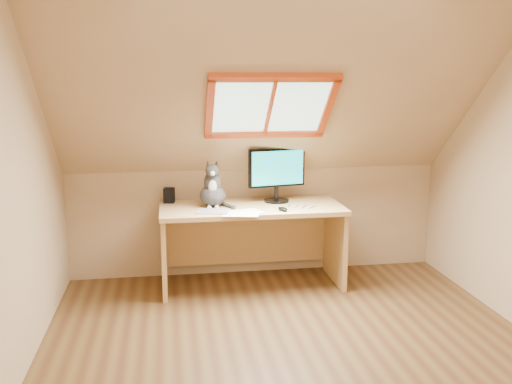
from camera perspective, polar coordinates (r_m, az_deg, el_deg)
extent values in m
plane|color=brown|center=(4.02, 4.04, -16.01)|extent=(3.50, 3.50, 0.00)
cube|color=tan|center=(2.02, 15.77, -7.84)|extent=(3.50, 0.02, 2.40)
cube|color=tan|center=(3.66, -23.47, 0.20)|extent=(0.02, 3.50, 2.40)
cube|color=tan|center=(5.46, 0.01, -2.91)|extent=(3.50, 0.02, 1.00)
cube|color=tan|center=(4.53, 1.56, 9.50)|extent=(3.50, 1.56, 1.41)
cube|color=#B2E0CC|center=(4.61, 1.38, 8.66)|extent=(0.90, 0.53, 0.48)
cube|color=#CF4413|center=(4.61, 1.38, 8.66)|extent=(1.02, 0.64, 0.59)
cube|color=tan|center=(5.04, -0.45, -1.62)|extent=(1.61, 0.70, 0.04)
cube|color=tan|center=(5.08, -9.17, -5.94)|extent=(0.04, 0.63, 0.69)
cube|color=tan|center=(5.30, 7.91, -5.18)|extent=(0.04, 0.63, 0.69)
cube|color=tan|center=(5.44, -0.94, -4.63)|extent=(1.51, 0.03, 0.49)
cylinder|color=black|center=(5.20, 2.06, -0.87)|extent=(0.22, 0.22, 0.02)
cylinder|color=black|center=(5.18, 2.06, -0.10)|extent=(0.04, 0.04, 0.12)
cube|color=black|center=(5.14, 2.08, 2.46)|extent=(0.53, 0.14, 0.35)
cube|color=#017DD8|center=(5.12, 2.19, 2.42)|extent=(0.48, 0.10, 0.31)
ellipsoid|color=#3F3A38|center=(5.01, -4.37, -0.34)|extent=(0.24, 0.29, 0.20)
ellipsoid|color=#3F3A38|center=(4.97, -4.38, 0.90)|extent=(0.16, 0.16, 0.21)
ellipsoid|color=silver|center=(4.91, -4.36, 0.51)|extent=(0.07, 0.04, 0.12)
ellipsoid|color=#3F3A38|center=(4.91, -4.39, 2.16)|extent=(0.12, 0.11, 0.11)
sphere|color=silver|center=(4.86, -4.37, 1.85)|extent=(0.04, 0.04, 0.04)
cone|color=#3F3A38|center=(4.92, -4.83, 2.82)|extent=(0.06, 0.06, 0.07)
cone|color=#3F3A38|center=(4.92, -3.98, 2.83)|extent=(0.06, 0.06, 0.07)
cube|color=black|center=(5.21, -8.68, -0.33)|extent=(0.11, 0.11, 0.13)
cube|color=#B2B2B7|center=(4.82, -4.30, -1.94)|extent=(0.31, 0.26, 0.01)
ellipsoid|color=black|center=(4.85, 2.69, -1.70)|extent=(0.10, 0.12, 0.03)
cube|color=white|center=(4.77, -1.24, -2.11)|extent=(0.33, 0.27, 0.00)
cube|color=white|center=(4.77, -1.24, -2.09)|extent=(0.32, 0.24, 0.00)
cube|color=white|center=(4.77, -1.24, -2.07)|extent=(0.35, 0.30, 0.00)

